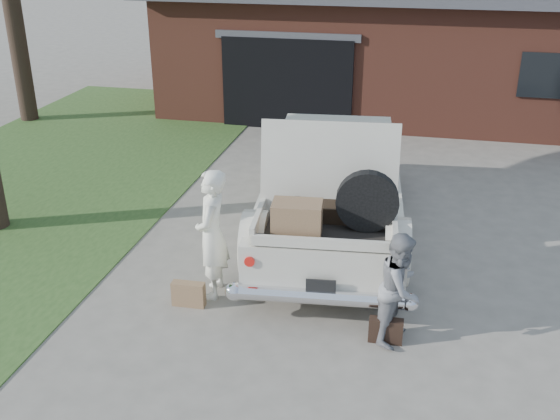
# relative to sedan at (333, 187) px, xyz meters

# --- Properties ---
(ground) EXTENTS (90.00, 90.00, 0.00)m
(ground) POSITION_rel_sedan_xyz_m (-0.49, -2.28, -0.83)
(ground) COLOR gray
(ground) RESTS_ON ground
(grass_strip) EXTENTS (6.00, 16.00, 0.02)m
(grass_strip) POSITION_rel_sedan_xyz_m (-5.99, 0.72, -0.82)
(grass_strip) COLOR #2D4C1E
(grass_strip) RESTS_ON ground
(house) EXTENTS (12.80, 7.80, 3.30)m
(house) POSITION_rel_sedan_xyz_m (0.49, 9.19, 0.84)
(house) COLOR brown
(house) RESTS_ON ground
(sedan) EXTENTS (2.70, 5.82, 2.33)m
(sedan) POSITION_rel_sedan_xyz_m (0.00, 0.00, 0.00)
(sedan) COLOR beige
(sedan) RESTS_ON ground
(woman_left) EXTENTS (0.51, 0.71, 1.81)m
(woman_left) POSITION_rel_sedan_xyz_m (-1.30, -2.23, 0.08)
(woman_left) COLOR white
(woman_left) RESTS_ON ground
(woman_right) EXTENTS (0.71, 0.81, 1.42)m
(woman_right) POSITION_rel_sedan_xyz_m (1.23, -2.76, -0.12)
(woman_right) COLOR gray
(woman_right) RESTS_ON ground
(suitcase_left) EXTENTS (0.45, 0.16, 0.34)m
(suitcase_left) POSITION_rel_sedan_xyz_m (-1.53, -2.61, -0.66)
(suitcase_left) COLOR #95704C
(suitcase_left) RESTS_ON ground
(suitcase_right) EXTENTS (0.42, 0.14, 0.32)m
(suitcase_right) POSITION_rel_sedan_xyz_m (1.10, -2.87, -0.67)
(suitcase_right) COLOR black
(suitcase_right) RESTS_ON ground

